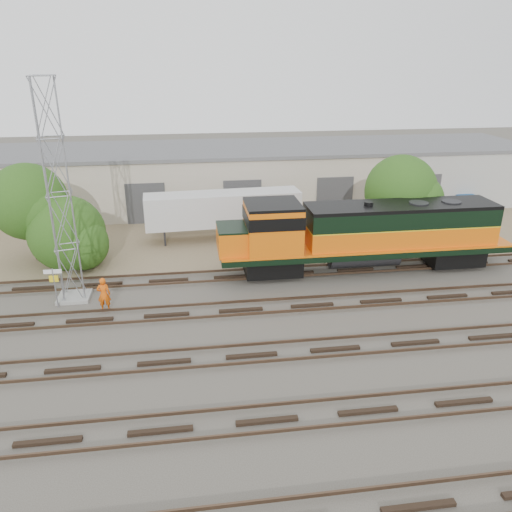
{
  "coord_description": "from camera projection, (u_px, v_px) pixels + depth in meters",
  "views": [
    {
      "loc": [
        -2.54,
        -22.56,
        12.97
      ],
      "look_at": [
        1.19,
        4.0,
        2.2
      ],
      "focal_mm": 35.0,
      "sensor_mm": 36.0,
      "label": 1
    }
  ],
  "objects": [
    {
      "name": "ground",
      "position": [
        244.0,
        325.0,
        25.89
      ],
      "size": [
        140.0,
        140.0,
        0.0
      ],
      "primitive_type": "plane",
      "color": "#47423A",
      "rests_on": "ground"
    },
    {
      "name": "dirt_strip",
      "position": [
        222.0,
        231.0,
        39.67
      ],
      "size": [
        80.0,
        16.0,
        0.02
      ],
      "primitive_type": "cube",
      "color": "#726047",
      "rests_on": "ground"
    },
    {
      "name": "tracks",
      "position": [
        252.0,
        355.0,
        23.1
      ],
      "size": [
        80.0,
        20.4,
        0.28
      ],
      "color": "black",
      "rests_on": "ground"
    },
    {
      "name": "warehouse",
      "position": [
        215.0,
        176.0,
        46.02
      ],
      "size": [
        58.4,
        10.4,
        5.3
      ],
      "color": "#BCAF9C",
      "rests_on": "ground"
    },
    {
      "name": "locomotive",
      "position": [
        361.0,
        233.0,
        31.51
      ],
      "size": [
        18.72,
        3.29,
        4.5
      ],
      "color": "black",
      "rests_on": "tracks"
    },
    {
      "name": "signal_tower",
      "position": [
        60.0,
        199.0,
        26.58
      ],
      "size": [
        1.79,
        1.79,
        12.1
      ],
      "rotation": [
        0.0,
        0.0,
        0.23
      ],
      "color": "gray",
      "rests_on": "ground"
    },
    {
      "name": "sign_post",
      "position": [
        54.0,
        281.0,
        27.07
      ],
      "size": [
        0.96,
        0.07,
        2.33
      ],
      "color": "gray",
      "rests_on": "ground"
    },
    {
      "name": "worker",
      "position": [
        104.0,
        294.0,
        27.01
      ],
      "size": [
        0.73,
        0.49,
        1.95
      ],
      "primitive_type": "imported",
      "rotation": [
        0.0,
        0.0,
        3.18
      ],
      "color": "#E7570C",
      "rests_on": "ground"
    },
    {
      "name": "semi_trailer",
      "position": [
        227.0,
        210.0,
        37.46
      ],
      "size": [
        11.7,
        2.99,
        3.56
      ],
      "rotation": [
        0.0,
        0.0,
        0.06
      ],
      "color": "silver",
      "rests_on": "ground"
    },
    {
      "name": "dumpster_blue",
      "position": [
        465.0,
        203.0,
        44.56
      ],
      "size": [
        1.63,
        1.53,
        1.5
      ],
      "primitive_type": "cube",
      "rotation": [
        0.0,
        0.0,
        -0.02
      ],
      "color": "navy",
      "rests_on": "ground"
    },
    {
      "name": "dumpster_red",
      "position": [
        431.0,
        209.0,
        43.0
      ],
      "size": [
        1.81,
        1.74,
        1.4
      ],
      "primitive_type": "cube",
      "rotation": [
        0.0,
        0.0,
        0.26
      ],
      "color": "maroon",
      "rests_on": "ground"
    },
    {
      "name": "tree_west",
      "position": [
        32.0,
        204.0,
        32.64
      ],
      "size": [
        5.31,
        5.06,
        6.62
      ],
      "color": "#382619",
      "rests_on": "ground"
    },
    {
      "name": "tree_mid",
      "position": [
        71.0,
        236.0,
        32.52
      ],
      "size": [
        5.22,
        4.97,
        4.97
      ],
      "color": "#382619",
      "rests_on": "ground"
    },
    {
      "name": "tree_east",
      "position": [
        405.0,
        193.0,
        34.69
      ],
      "size": [
        5.24,
        4.99,
        6.74
      ],
      "color": "#382619",
      "rests_on": "ground"
    }
  ]
}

